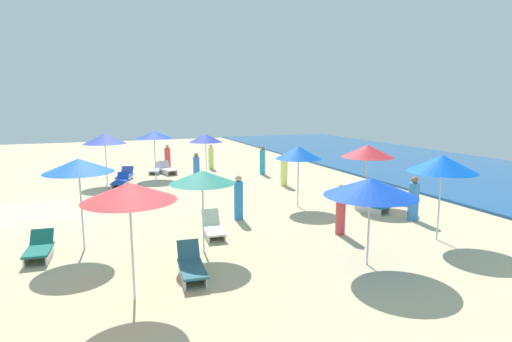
{
  "coord_description": "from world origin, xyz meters",
  "views": [
    {
      "loc": [
        17.57,
        2.67,
        4.27
      ],
      "look_at": [
        0.35,
        9.25,
        1.16
      ],
      "focal_mm": 28.94,
      "sensor_mm": 36.0,
      "label": 1
    }
  ],
  "objects_px": {
    "umbrella_8": "(202,177)",
    "beachgoer_3": "(262,161)",
    "umbrella_1": "(442,164)",
    "beachgoer_4": "(413,200)",
    "lounge_chair_4_1": "(394,196)",
    "beachgoer_7": "(284,171)",
    "beachgoer_5": "(168,157)",
    "beachgoer_6": "(196,170)",
    "beach_ball_0": "(93,170)",
    "umbrella_3": "(105,139)",
    "umbrella_9": "(154,135)",
    "umbrella_5": "(370,187)",
    "lounge_chair_9_0": "(167,169)",
    "lounge_chair_3_1": "(120,182)",
    "lounge_chair_8_0": "(213,228)",
    "lounge_chair_6_0": "(39,249)",
    "beachgoer_1": "(341,211)",
    "umbrella_2": "(206,138)",
    "lounge_chair_4_0": "(370,204)",
    "lounge_chair_9_1": "(157,170)",
    "umbrella_0": "(298,153)",
    "lounge_chair_7_0": "(191,267)",
    "umbrella_4": "(368,151)",
    "beachgoer_0": "(239,199)",
    "umbrella_6": "(79,166)",
    "lounge_chair_3_0": "(125,175)",
    "umbrella_7": "(129,192)",
    "beachgoer_2": "(211,157)"
  },
  "relations": [
    {
      "from": "umbrella_8",
      "to": "beachgoer_3",
      "type": "distance_m",
      "value": 13.07
    },
    {
      "from": "beachgoer_3",
      "to": "beachgoer_4",
      "type": "xyz_separation_m",
      "value": [
        10.92,
        1.54,
        -0.05
      ]
    },
    {
      "from": "beachgoer_2",
      "to": "beachgoer_6",
      "type": "height_order",
      "value": "beachgoer_6"
    },
    {
      "from": "beachgoer_2",
      "to": "umbrella_9",
      "type": "bearing_deg",
      "value": -165.53
    },
    {
      "from": "umbrella_6",
      "to": "beachgoer_6",
      "type": "xyz_separation_m",
      "value": [
        -8.33,
        5.24,
        -1.71
      ]
    },
    {
      "from": "lounge_chair_4_0",
      "to": "lounge_chair_9_0",
      "type": "bearing_deg",
      "value": 100.58
    },
    {
      "from": "lounge_chair_8_0",
      "to": "beachgoer_0",
      "type": "xyz_separation_m",
      "value": [
        -1.5,
        1.37,
        0.52
      ]
    },
    {
      "from": "beachgoer_6",
      "to": "beachgoer_0",
      "type": "bearing_deg",
      "value": 97.2
    },
    {
      "from": "umbrella_5",
      "to": "lounge_chair_9_0",
      "type": "relative_size",
      "value": 1.59
    },
    {
      "from": "lounge_chair_4_1",
      "to": "beachgoer_7",
      "type": "xyz_separation_m",
      "value": [
        -4.99,
        -2.87,
        0.5
      ]
    },
    {
      "from": "umbrella_1",
      "to": "umbrella_9",
      "type": "relative_size",
      "value": 1.02
    },
    {
      "from": "lounge_chair_3_1",
      "to": "umbrella_5",
      "type": "bearing_deg",
      "value": -48.56
    },
    {
      "from": "lounge_chair_9_0",
      "to": "beachgoer_4",
      "type": "bearing_deg",
      "value": -78.84
    },
    {
      "from": "umbrella_1",
      "to": "beachgoer_4",
      "type": "height_order",
      "value": "umbrella_1"
    },
    {
      "from": "umbrella_1",
      "to": "umbrella_8",
      "type": "height_order",
      "value": "umbrella_1"
    },
    {
      "from": "beachgoer_1",
      "to": "beachgoer_2",
      "type": "relative_size",
      "value": 1.04
    },
    {
      "from": "lounge_chair_6_0",
      "to": "beachgoer_1",
      "type": "distance_m",
      "value": 8.97
    },
    {
      "from": "lounge_chair_3_1",
      "to": "umbrella_6",
      "type": "height_order",
      "value": "umbrella_6"
    },
    {
      "from": "umbrella_2",
      "to": "lounge_chair_4_0",
      "type": "bearing_deg",
      "value": 22.79
    },
    {
      "from": "umbrella_4",
      "to": "lounge_chair_8_0",
      "type": "distance_m",
      "value": 7.58
    },
    {
      "from": "beachgoer_4",
      "to": "beach_ball_0",
      "type": "bearing_deg",
      "value": 133.51
    },
    {
      "from": "lounge_chair_3_1",
      "to": "lounge_chair_8_0",
      "type": "bearing_deg",
      "value": -57.25
    },
    {
      "from": "beachgoer_4",
      "to": "beach_ball_0",
      "type": "relative_size",
      "value": 5.64
    },
    {
      "from": "beachgoer_3",
      "to": "beachgoer_6",
      "type": "xyz_separation_m",
      "value": [
        1.6,
        -4.34,
        -0.02
      ]
    },
    {
      "from": "lounge_chair_4_1",
      "to": "lounge_chair_7_0",
      "type": "bearing_deg",
      "value": -179.61
    },
    {
      "from": "lounge_chair_4_0",
      "to": "umbrella_4",
      "type": "bearing_deg",
      "value": 45.34
    },
    {
      "from": "lounge_chair_7_0",
      "to": "beachgoer_7",
      "type": "relative_size",
      "value": 0.92
    },
    {
      "from": "umbrella_0",
      "to": "umbrella_5",
      "type": "xyz_separation_m",
      "value": [
        6.22,
        -1.06,
        -0.13
      ]
    },
    {
      "from": "umbrella_1",
      "to": "umbrella_2",
      "type": "distance_m",
      "value": 14.02
    },
    {
      "from": "beachgoer_3",
      "to": "beachgoer_5",
      "type": "relative_size",
      "value": 1.08
    },
    {
      "from": "lounge_chair_4_0",
      "to": "beachgoer_0",
      "type": "xyz_separation_m",
      "value": [
        -0.78,
        -5.2,
        0.5
      ]
    },
    {
      "from": "umbrella_3",
      "to": "umbrella_9",
      "type": "relative_size",
      "value": 1.01
    },
    {
      "from": "lounge_chair_3_1",
      "to": "lounge_chair_8_0",
      "type": "relative_size",
      "value": 1.08
    },
    {
      "from": "lounge_chair_3_0",
      "to": "lounge_chair_9_1",
      "type": "distance_m",
      "value": 2.42
    },
    {
      "from": "lounge_chair_8_0",
      "to": "lounge_chair_4_1",
      "type": "bearing_deg",
      "value": 15.45
    },
    {
      "from": "umbrella_8",
      "to": "beachgoer_6",
      "type": "distance_m",
      "value": 10.05
    },
    {
      "from": "umbrella_1",
      "to": "lounge_chair_6_0",
      "type": "height_order",
      "value": "umbrella_1"
    },
    {
      "from": "umbrella_5",
      "to": "beachgoer_0",
      "type": "height_order",
      "value": "umbrella_5"
    },
    {
      "from": "umbrella_4",
      "to": "lounge_chair_8_0",
      "type": "bearing_deg",
      "value": -76.13
    },
    {
      "from": "beachgoer_4",
      "to": "lounge_chair_9_1",
      "type": "bearing_deg",
      "value": 125.97
    },
    {
      "from": "lounge_chair_8_0",
      "to": "beachgoer_2",
      "type": "height_order",
      "value": "beachgoer_2"
    },
    {
      "from": "beachgoer_5",
      "to": "lounge_chair_9_1",
      "type": "bearing_deg",
      "value": 4.24
    },
    {
      "from": "umbrella_5",
      "to": "umbrella_9",
      "type": "distance_m",
      "value": 15.61
    },
    {
      "from": "umbrella_7",
      "to": "beachgoer_3",
      "type": "height_order",
      "value": "umbrella_7"
    },
    {
      "from": "umbrella_2",
      "to": "umbrella_3",
      "type": "xyz_separation_m",
      "value": [
        0.27,
        -5.42,
        0.16
      ]
    },
    {
      "from": "lounge_chair_9_0",
      "to": "beach_ball_0",
      "type": "distance_m",
      "value": 4.65
    },
    {
      "from": "beachgoer_5",
      "to": "beach_ball_0",
      "type": "relative_size",
      "value": 5.47
    },
    {
      "from": "lounge_chair_4_0",
      "to": "lounge_chair_7_0",
      "type": "relative_size",
      "value": 1.07
    },
    {
      "from": "umbrella_7",
      "to": "umbrella_9",
      "type": "distance_m",
      "value": 15.23
    },
    {
      "from": "lounge_chair_4_1",
      "to": "beachgoer_3",
      "type": "relative_size",
      "value": 0.91
    }
  ]
}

